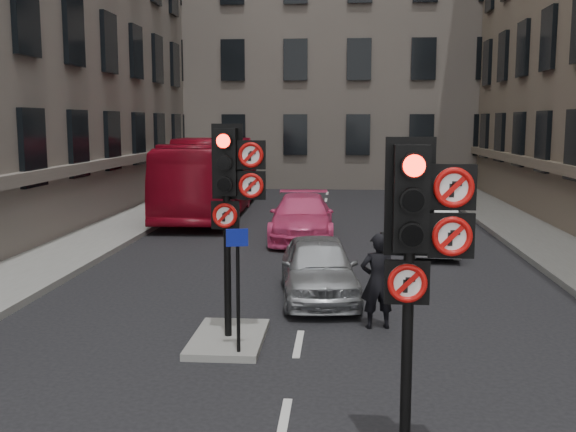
# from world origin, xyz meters

# --- Properties ---
(pavement_left) EXTENTS (3.00, 50.00, 0.16)m
(pavement_left) POSITION_xyz_m (-7.20, 12.00, 0.08)
(pavement_left) COLOR gray
(pavement_left) RESTS_ON ground
(centre_island) EXTENTS (1.20, 2.00, 0.12)m
(centre_island) POSITION_xyz_m (-1.20, 5.00, 0.06)
(centre_island) COLOR gray
(centre_island) RESTS_ON ground
(building_far) EXTENTS (30.00, 14.00, 20.00)m
(building_far) POSITION_xyz_m (0.00, 38.00, 10.00)
(building_far) COLOR slate
(building_far) RESTS_ON ground
(signal_near) EXTENTS (0.91, 0.40, 3.58)m
(signal_near) POSITION_xyz_m (1.49, 0.99, 2.58)
(signal_near) COLOR black
(signal_near) RESTS_ON ground
(signal_far) EXTENTS (0.91, 0.40, 3.58)m
(signal_far) POSITION_xyz_m (-1.11, 4.99, 2.70)
(signal_far) COLOR black
(signal_far) RESTS_ON centre_island
(car_silver) EXTENTS (1.95, 4.00, 1.32)m
(car_silver) POSITION_xyz_m (0.23, 8.02, 0.66)
(car_silver) COLOR #9DA1A4
(car_silver) RESTS_ON ground
(car_white) EXTENTS (1.67, 3.88, 1.24)m
(car_white) POSITION_xyz_m (3.38, 13.39, 0.62)
(car_white) COLOR white
(car_white) RESTS_ON ground
(car_pink) EXTENTS (2.12, 4.90, 1.40)m
(car_pink) POSITION_xyz_m (-0.53, 15.16, 0.70)
(car_pink) COLOR #E3437D
(car_pink) RESTS_ON ground
(bus_red) EXTENTS (2.90, 11.10, 3.07)m
(bus_red) POSITION_xyz_m (-4.50, 20.76, 1.54)
(bus_red) COLOR maroon
(bus_red) RESTS_ON ground
(motorcycle) EXTENTS (0.66, 1.85, 1.09)m
(motorcycle) POSITION_xyz_m (1.68, 9.80, 0.54)
(motorcycle) COLOR black
(motorcycle) RESTS_ON ground
(motorcyclist) EXTENTS (0.70, 0.53, 1.75)m
(motorcyclist) POSITION_xyz_m (1.37, 6.00, 0.88)
(motorcyclist) COLOR black
(motorcyclist) RESTS_ON ground
(info_sign) EXTENTS (0.34, 0.14, 1.98)m
(info_sign) POSITION_xyz_m (-0.90, 4.18, 1.40)
(info_sign) COLOR black
(info_sign) RESTS_ON centre_island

